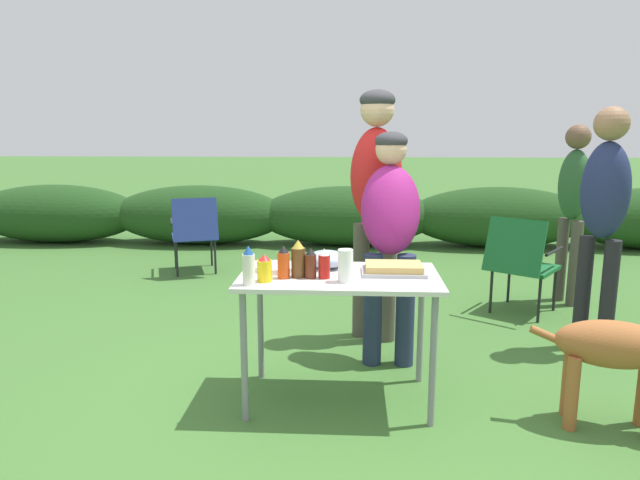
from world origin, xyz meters
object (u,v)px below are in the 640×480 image
at_px(dog, 624,350).
at_px(camp_chair_near_hedge, 521,261).
at_px(beer_bottle, 298,259).
at_px(standing_person_in_navy_coat, 376,187).
at_px(plate_stack, 277,267).
at_px(standing_person_in_dark_puffer, 573,196).
at_px(mayo_bottle, 249,266).
at_px(bbq_sauce_bottle, 311,264).
at_px(standing_person_in_red_jacket, 390,223).
at_px(food_tray, 394,269).
at_px(ketchup_bottle, 324,264).
at_px(hot_sauce_bottle, 284,263).
at_px(mustard_bottle, 264,269).
at_px(camp_chair_green_behind_table, 195,231).
at_px(mixing_bowl, 327,259).
at_px(folding_table, 339,288).
at_px(standing_person_in_olive_jacket, 604,205).
at_px(paper_cup_stack, 345,266).

distance_m(dog, camp_chair_near_hedge, 1.86).
height_order(beer_bottle, standing_person_in_navy_coat, standing_person_in_navy_coat).
relative_size(plate_stack, beer_bottle, 1.24).
relative_size(standing_person_in_dark_puffer, camp_chair_near_hedge, 1.89).
height_order(beer_bottle, mayo_bottle, same).
relative_size(bbq_sauce_bottle, standing_person_in_red_jacket, 0.11).
bearing_deg(food_tray, camp_chair_near_hedge, 53.39).
height_order(ketchup_bottle, bbq_sauce_bottle, bbq_sauce_bottle).
height_order(hot_sauce_bottle, ketchup_bottle, hot_sauce_bottle).
relative_size(food_tray, mustard_bottle, 2.43).
bearing_deg(mayo_bottle, camp_chair_near_hedge, 43.80).
xyz_separation_m(food_tray, standing_person_in_red_jacket, (0.02, 0.58, 0.17)).
distance_m(standing_person_in_red_jacket, camp_chair_green_behind_table, 2.98).
distance_m(food_tray, mixing_bowl, 0.40).
distance_m(mixing_bowl, mayo_bottle, 0.56).
relative_size(food_tray, hot_sauce_bottle, 1.96).
bearing_deg(folding_table, plate_stack, 166.21).
bearing_deg(camp_chair_green_behind_table, bbq_sauce_bottle, -83.02).
bearing_deg(food_tray, standing_person_in_red_jacket, 88.51).
distance_m(mixing_bowl, camp_chair_green_behind_table, 3.11).
bearing_deg(plate_stack, camp_chair_green_behind_table, 114.33).
bearing_deg(camp_chair_near_hedge, dog, -54.70).
height_order(beer_bottle, standing_person_in_red_jacket, standing_person_in_red_jacket).
bearing_deg(plate_stack, standing_person_in_olive_jacket, 19.48).
bearing_deg(standing_person_in_olive_jacket, camp_chair_near_hedge, 159.88).
distance_m(standing_person_in_red_jacket, camp_chair_near_hedge, 1.58).
bearing_deg(camp_chair_near_hedge, bbq_sauce_bottle, -98.05).
distance_m(ketchup_bottle, mayo_bottle, 0.41).
xyz_separation_m(camp_chair_green_behind_table, camp_chair_near_hedge, (3.07, -1.25, 0.00)).
height_order(food_tray, paper_cup_stack, paper_cup_stack).
distance_m(mixing_bowl, camp_chair_near_hedge, 2.13).
relative_size(folding_table, bbq_sauce_bottle, 6.61).
distance_m(food_tray, dog, 1.23).
relative_size(paper_cup_stack, beer_bottle, 0.84).
height_order(paper_cup_stack, standing_person_in_red_jacket, standing_person_in_red_jacket).
relative_size(bbq_sauce_bottle, camp_chair_green_behind_table, 0.20).
height_order(standing_person_in_olive_jacket, standing_person_in_dark_puffer, standing_person_in_olive_jacket).
xyz_separation_m(plate_stack, standing_person_in_navy_coat, (0.59, 0.92, 0.37)).
relative_size(paper_cup_stack, hot_sauce_bottle, 0.97).
distance_m(standing_person_in_dark_puffer, dog, 2.36).
xyz_separation_m(food_tray, mayo_bottle, (-0.76, -0.28, 0.07)).
relative_size(bbq_sauce_bottle, standing_person_in_dark_puffer, 0.11).
relative_size(bbq_sauce_bottle, dog, 0.19).
xyz_separation_m(hot_sauce_bottle, beer_bottle, (0.08, 0.03, 0.01)).
bearing_deg(standing_person_in_red_jacket, bbq_sauce_bottle, -122.11).
bearing_deg(standing_person_in_navy_coat, mustard_bottle, -94.78).
distance_m(plate_stack, camp_chair_near_hedge, 2.39).
height_order(standing_person_in_dark_puffer, camp_chair_near_hedge, standing_person_in_dark_puffer).
xyz_separation_m(bbq_sauce_bottle, standing_person_in_olive_jacket, (1.91, 0.91, 0.21)).
distance_m(ketchup_bottle, bbq_sauce_bottle, 0.07).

